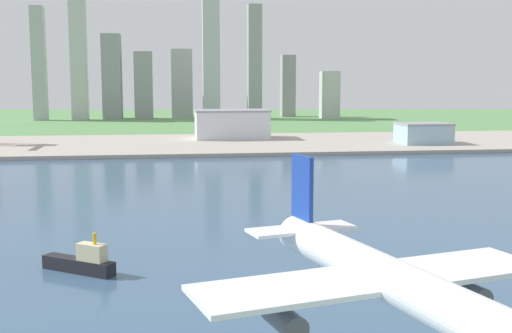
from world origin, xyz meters
The scene contains 8 objects.
ground_plane centered at (0.00, 300.00, 0.00)m, with size 2400.00×2400.00×0.00m, color #588B4F.
water_bay centered at (0.00, 240.00, 0.07)m, with size 840.00×360.00×0.15m, color #385675.
industrial_pier centered at (0.00, 490.00, 1.25)m, with size 840.00×140.00×2.50m, color #A79E93.
airplane_landing centered at (4.67, 107.30, 25.71)m, with size 35.75×42.88×13.25m.
tugboat_small centered at (-34.74, 200.03, 2.74)m, with size 17.57×13.62×9.64m.
warehouse_main centered at (30.40, 518.61, 12.84)m, with size 52.79×35.92×20.63m.
warehouse_annex centered at (152.95, 462.58, 9.33)m, with size 32.60×27.49×13.62m.
distant_skyline centered at (-11.68, 818.86, 53.65)m, with size 346.47×73.65×148.39m.
Camera 1 is at (-14.63, 53.17, 43.46)m, focal length 45.36 mm.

